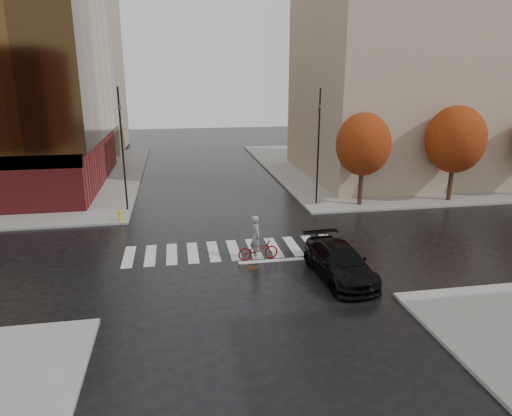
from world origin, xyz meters
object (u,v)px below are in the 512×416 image
Objects in this scene: cyclist at (257,245)px; fire_hydrant at (120,214)px; traffic_light_nw at (122,140)px; sedan at (339,262)px; traffic_light_ne at (319,138)px.

cyclist reaches higher than fire_hydrant.
traffic_light_nw is at bearing 85.43° from fire_hydrant.
sedan is at bearing -43.34° from fire_hydrant.
traffic_light_ne is 14.34m from fire_hydrant.
sedan is at bearing 65.84° from traffic_light_ne.
traffic_light_ne is at bearing 7.66° from fire_hydrant.
traffic_light_ne is at bearing 73.90° from sedan.
fire_hydrant is at bearing -17.77° from traffic_light_nw.
cyclist is at bearing 23.01° from traffic_light_nw.
sedan is 13.04m from traffic_light_ne.
sedan reaches higher than fire_hydrant.
fire_hydrant is at bearing 41.73° from cyclist.
cyclist is 3.27× the size of fire_hydrant.
traffic_light_nw is 5.06m from fire_hydrant.
traffic_light_ne reaches higher than sedan.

